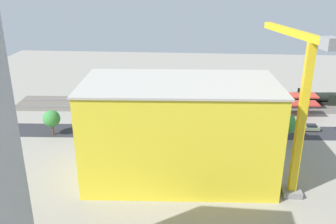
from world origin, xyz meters
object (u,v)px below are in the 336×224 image
(tower_crane, at_px, (299,105))
(street_tree_0, at_px, (52,119))
(traffic_light, at_px, (172,110))
(box_truck_2, at_px, (247,140))
(parked_car_0, at_px, (311,128))
(locomotive, at_px, (317,99))
(construction_building, at_px, (179,132))
(parked_car_4, at_px, (212,124))
(parked_car_3, at_px, (238,125))
(parked_car_2, at_px, (262,125))
(street_tree_2, at_px, (284,123))
(platform_canopy_near, at_px, (236,103))
(parked_car_5, at_px, (188,124))
(box_truck_1, at_px, (122,136))
(parked_car_1, at_px, (287,127))
(box_truck_0, at_px, (205,141))
(platform_canopy_far, at_px, (210,95))
(street_tree_3, at_px, (204,119))
(street_tree_4, at_px, (264,124))

(tower_crane, xyz_separation_m, street_tree_0, (56.19, -22.32, -13.56))
(traffic_light, bearing_deg, tower_crane, 128.62)
(tower_crane, relative_size, box_truck_2, 3.34)
(box_truck_2, bearing_deg, parked_car_0, -150.47)
(locomotive, relative_size, construction_building, 0.42)
(parked_car_0, xyz_separation_m, box_truck_2, (18.59, 10.53, 0.75))
(parked_car_4, xyz_separation_m, box_truck_2, (-8.33, 11.00, 0.79))
(locomotive, height_order, parked_car_3, locomotive)
(parked_car_2, relative_size, street_tree_2, 0.55)
(platform_canopy_near, bearing_deg, parked_car_5, 32.61)
(parked_car_2, relative_size, box_truck_1, 0.51)
(parked_car_4, distance_m, street_tree_2, 19.96)
(locomotive, xyz_separation_m, parked_car_5, (41.57, 21.48, -1.18))
(parked_car_1, bearing_deg, locomotive, -123.54)
(parked_car_0, relative_size, parked_car_3, 0.94)
(parked_car_2, height_order, box_truck_0, box_truck_0)
(tower_crane, bearing_deg, box_truck_2, -74.00)
(platform_canopy_far, height_order, parked_car_1, platform_canopy_far)
(parked_car_2, relative_size, traffic_light, 0.66)
(platform_canopy_far, xyz_separation_m, street_tree_0, (42.20, 23.78, 0.25))
(locomotive, bearing_deg, street_tree_3, 38.04)
(box_truck_1, bearing_deg, tower_crane, 152.14)
(parked_car_1, distance_m, parked_car_2, 6.75)
(street_tree_3, bearing_deg, parked_car_5, -61.91)
(box_truck_1, relative_size, box_truck_2, 0.94)
(parked_car_5, xyz_separation_m, box_truck_0, (-4.53, 12.57, 0.94))
(parked_car_0, distance_m, street_tree_3, 30.66)
(construction_building, bearing_deg, traffic_light, -85.96)
(box_truck_2, height_order, traffic_light, traffic_light)
(street_tree_0, height_order, street_tree_2, street_tree_2)
(parked_car_3, xyz_separation_m, street_tree_4, (-5.43, 8.03, 4.04))
(parked_car_3, xyz_separation_m, street_tree_0, (49.42, 8.18, 3.76))
(parked_car_4, xyz_separation_m, construction_building, (7.88, 26.61, 9.40))
(parked_car_1, xyz_separation_m, street_tree_4, (8.01, 8.06, 4.08))
(street_tree_4, bearing_deg, box_truck_0, 16.70)
(locomotive, height_order, parked_car_4, locomotive)
(platform_canopy_far, xyz_separation_m, box_truck_2, (-8.38, 26.51, -2.75))
(parked_car_0, relative_size, street_tree_3, 0.54)
(platform_canopy_near, relative_size, traffic_light, 7.09)
(parked_car_1, distance_m, parked_car_3, 13.43)
(locomotive, bearing_deg, tower_crane, 68.09)
(construction_building, distance_m, box_truck_1, 23.52)
(street_tree_0, bearing_deg, parked_car_0, -173.57)
(box_truck_1, bearing_deg, parked_car_5, -146.34)
(construction_building, xyz_separation_m, tower_crane, (-21.82, 3.97, 7.96))
(parked_car_1, height_order, box_truck_0, box_truck_0)
(platform_canopy_far, xyz_separation_m, street_tree_3, (2.46, 23.27, 1.04))
(tower_crane, height_order, street_tree_2, tower_crane)
(parked_car_4, bearing_deg, parked_car_0, 179.00)
(street_tree_0, bearing_deg, box_truck_1, 171.95)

